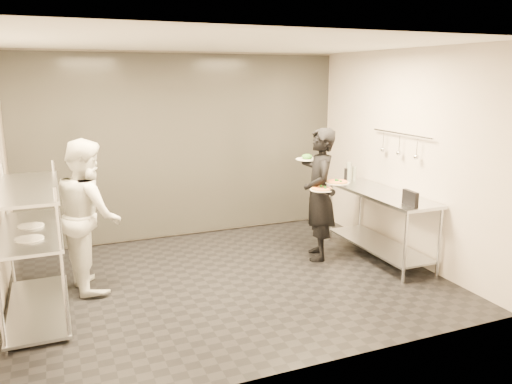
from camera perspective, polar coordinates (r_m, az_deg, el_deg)
name	(u,v)px	position (r m, az deg, el deg)	size (l,w,h in m)	color
room_shell	(200,154)	(6.91, -6.41, 4.33)	(5.00, 4.00, 2.80)	black
pass_rack	(32,243)	(5.66, -24.22, -5.37)	(0.60, 1.60, 1.50)	silver
prep_counter	(381,213)	(6.99, 14.05, -2.39)	(0.60, 1.80, 0.92)	silver
utensil_rail	(400,145)	(6.95, 16.12, 5.17)	(0.07, 1.20, 0.31)	silver
waiter	(319,194)	(6.76, 7.24, -0.28)	(0.65, 0.43, 1.79)	black
chef	(89,215)	(6.09, -18.59, -2.46)	(0.86, 0.67, 1.77)	silver
pizza_plate_near	(322,189)	(6.48, 7.51, 0.34)	(0.30, 0.30, 0.05)	white
pizza_plate_far	(337,182)	(6.66, 9.28, 1.13)	(0.32, 0.32, 0.05)	white
salad_plate	(307,158)	(6.87, 5.86, 3.89)	(0.31, 0.31, 0.07)	white
pos_monitor	(410,198)	(6.27, 17.22, -0.70)	(0.05, 0.26, 0.19)	black
bottle_green	(349,172)	(7.51, 10.59, 2.28)	(0.08, 0.08, 0.29)	gray
bottle_clear	(354,174)	(7.58, 11.17, 2.09)	(0.06, 0.06, 0.21)	gray
bottle_dark	(346,175)	(7.50, 10.25, 1.95)	(0.06, 0.06, 0.20)	black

